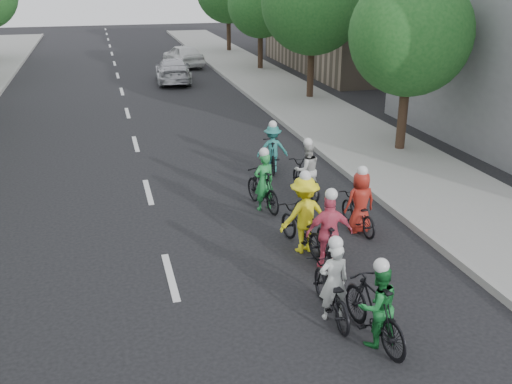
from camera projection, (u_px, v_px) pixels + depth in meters
name	position (u px, v px, depth m)	size (l,w,h in m)	color
ground	(170.00, 277.00, 11.76)	(120.00, 120.00, 0.00)	black
sidewalk_right	(339.00, 127.00, 22.68)	(4.00, 80.00, 0.15)	gray
curb_right	(293.00, 130.00, 22.20)	(0.18, 80.00, 0.18)	#999993
bldg_se	(373.00, 3.00, 35.80)	(10.00, 14.00, 8.00)	gray
tree_r_0	(410.00, 35.00, 18.41)	(4.00, 4.00, 5.97)	black
tree_r_1	(313.00, 3.00, 26.30)	(4.80, 4.80, 6.93)	black
tree_r_2	(260.00, 5.00, 34.59)	(4.00, 4.00, 5.97)	black
cyclist_0	(331.00, 289.00, 10.25)	(0.74, 1.88, 1.64)	black
cyclist_1	(376.00, 309.00, 9.51)	(0.76, 1.94, 1.61)	black
cyclist_2	(303.00, 221.00, 12.65)	(1.25, 1.95, 1.91)	black
cyclist_3	(328.00, 239.00, 11.89)	(1.03, 1.78, 1.83)	black
cyclist_4	(359.00, 208.00, 13.67)	(0.77, 1.70, 1.67)	black
cyclist_5	(263.00, 187.00, 14.94)	(0.85, 1.85, 1.70)	black
cyclist_6	(306.00, 175.00, 15.83)	(0.78, 1.85, 1.68)	black
cyclist_7	(272.00, 152.00, 17.76)	(1.04, 1.71, 1.63)	black
follow_car_lead	(173.00, 70.00, 31.99)	(1.87, 4.60, 1.33)	silver
follow_car_trail	(183.00, 55.00, 37.25)	(1.70, 4.23, 1.44)	white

